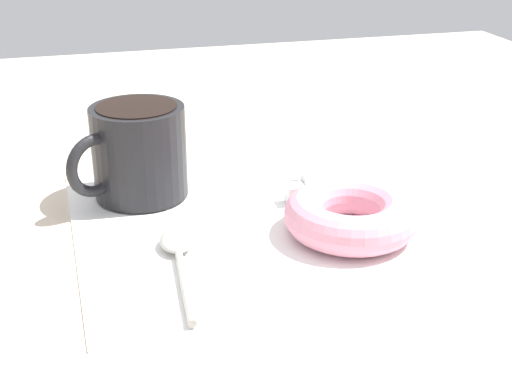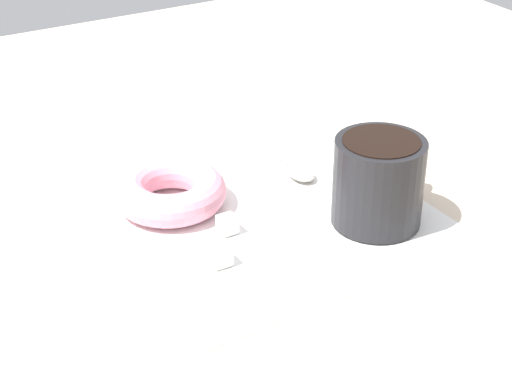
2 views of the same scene
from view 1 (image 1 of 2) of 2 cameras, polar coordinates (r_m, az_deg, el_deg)
ground_plane at (r=57.90cm, az=-2.63°, el=-2.59°), size 120.00×120.00×2.00cm
napkin at (r=56.46cm, az=-0.00°, el=-1.99°), size 28.82×28.82×0.30cm
coffee_cup at (r=59.28cm, az=-9.48°, el=3.33°), size 7.76×10.02×7.72cm
donut at (r=53.51cm, az=7.61°, el=-1.82°), size 10.04×10.04×2.97cm
spoon at (r=50.54cm, az=-6.23°, el=-4.76°), size 12.31×2.65×0.90cm
sugar_cube at (r=58.83cm, az=3.01°, el=0.04°), size 1.47×1.47×1.47cm
sugar_cube_extra at (r=62.72cm, az=4.45°, el=1.61°), size 1.55×1.55×1.55cm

